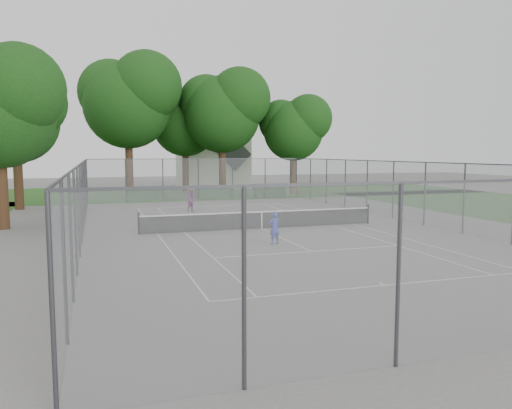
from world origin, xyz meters
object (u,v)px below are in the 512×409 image
object	(u,v)px
tennis_net	(262,219)
girl_player	(274,228)
woman_player	(192,201)
house	(213,154)

from	to	relation	value
tennis_net	girl_player	world-z (taller)	girl_player
tennis_net	woman_player	distance (m)	8.98
house	woman_player	xyz separation A→B (m)	(-6.60, -22.44, -3.05)
house	girl_player	distance (m)	36.06
tennis_net	girl_player	distance (m)	4.45
house	woman_player	size ratio (longest dim) A/B	6.29
tennis_net	house	bearing A→B (deg)	81.81
tennis_net	woman_player	xyz separation A→B (m)	(-2.11, 8.72, 0.24)
girl_player	woman_player	size ratio (longest dim) A/B	0.97
tennis_net	woman_player	bearing A→B (deg)	103.60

